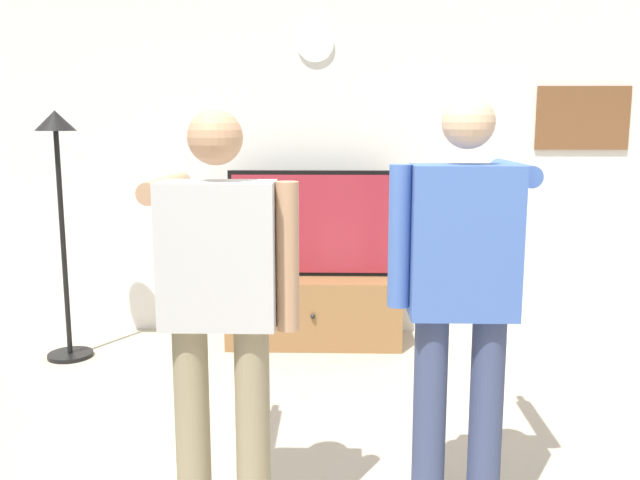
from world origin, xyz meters
TOP-DOWN VIEW (x-y plane):
  - back_wall at (0.00, 2.95)m, footprint 6.40×0.10m
  - tv_stand at (-0.12, 2.60)m, footprint 1.32×0.58m
  - television at (-0.12, 2.65)m, footprint 1.31×0.07m
  - wall_clock at (-0.12, 2.89)m, footprint 0.29×0.03m
  - framed_picture at (1.96, 2.90)m, footprint 0.72×0.04m
  - floor_lamp at (-1.89, 2.20)m, footprint 0.32×0.32m
  - person_standing_nearer_lamp at (-0.40, 0.08)m, footprint 0.62×0.78m
  - person_standing_nearer_couch at (0.57, 0.23)m, footprint 0.61×0.78m

SIDE VIEW (x-z plane):
  - tv_stand at x=-0.12m, z-range 0.00..0.52m
  - television at x=-0.12m, z-range 0.52..1.33m
  - person_standing_nearer_lamp at x=-0.40m, z-range 0.13..1.87m
  - person_standing_nearer_couch at x=0.57m, z-range 0.13..1.92m
  - floor_lamp at x=-1.89m, z-range 0.38..2.16m
  - back_wall at x=0.00m, z-range 0.00..2.70m
  - framed_picture at x=1.96m, z-range 1.48..1.97m
  - wall_clock at x=-0.12m, z-range 2.15..2.44m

